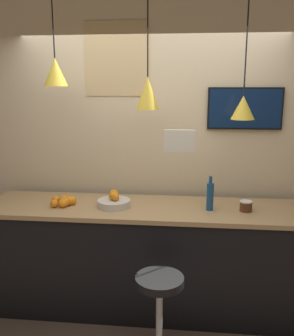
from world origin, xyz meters
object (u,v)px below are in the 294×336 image
(fruit_bowl, at_px, (114,202))
(bar_stool, at_px, (159,303))
(spread_jar, at_px, (246,206))
(mounted_tv, at_px, (245,109))
(juice_bottle, at_px, (210,196))

(fruit_bowl, bearing_deg, bar_stool, -54.36)
(spread_jar, distance_m, mounted_tv, 0.92)
(bar_stool, bearing_deg, juice_bottle, 58.57)
(fruit_bowl, xyz_separation_m, mounted_tv, (1.16, 0.45, 0.80))
(bar_stool, height_order, fruit_bowl, fruit_bowl)
(spread_jar, relative_size, mounted_tv, 0.15)
(spread_jar, xyz_separation_m, mounted_tv, (0.01, 0.45, 0.80))
(bar_stool, bearing_deg, mounted_tv, 56.99)
(mounted_tv, bearing_deg, fruit_bowl, -158.70)
(fruit_bowl, distance_m, spread_jar, 1.15)
(juice_bottle, bearing_deg, mounted_tv, 54.89)
(fruit_bowl, xyz_separation_m, spread_jar, (1.15, -0.00, 0.00))
(fruit_bowl, height_order, mounted_tv, mounted_tv)
(bar_stool, xyz_separation_m, mounted_tv, (0.70, 1.09, 1.37))
(fruit_bowl, bearing_deg, juice_bottle, -0.16)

